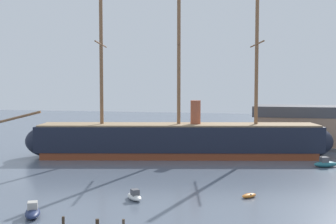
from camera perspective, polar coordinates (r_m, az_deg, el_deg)
name	(u,v)px	position (r m, az deg, el deg)	size (l,w,h in m)	color
tall_ship	(179,140)	(95.43, 1.40, -3.62)	(72.23, 22.93, 35.20)	brown
motorboat_foreground_left	(33,212)	(56.32, -17.22, -12.30)	(3.53, 4.57, 1.78)	#1E284C
motorboat_near_centre	(134,196)	(61.49, -4.39, -10.86)	(3.48, 3.80, 1.54)	silver
dinghy_mid_right	(249,196)	(63.60, 10.50, -10.65)	(2.47, 2.56, 0.59)	orange
motorboat_far_right	(325,163)	(89.80, 19.81, -6.33)	(5.07, 3.60, 1.97)	#236670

